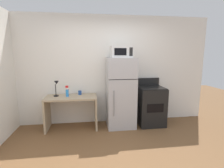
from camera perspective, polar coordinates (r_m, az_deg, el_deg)
name	(u,v)px	position (r m, az deg, el deg)	size (l,w,h in m)	color
ground_plane	(121,160)	(2.96, 3.04, -24.56)	(12.00, 12.00, 0.00)	brown
wall_back_white	(108,70)	(4.14, -1.21, 4.74)	(5.00, 0.10, 2.60)	white
desk	(72,106)	(3.94, -13.62, -7.35)	(1.14, 0.55, 0.75)	tan
desk_lamp	(56,86)	(3.93, -18.48, -0.62)	(0.14, 0.12, 0.35)	black
coffee_mug	(80,93)	(4.00, -10.91, -2.91)	(0.08, 0.08, 0.10)	#264C99
spray_bottle	(67,92)	(3.86, -15.06, -2.75)	(0.06, 0.06, 0.25)	#2D8CEA
refrigerator	(121,93)	(3.89, 2.99, -2.99)	(0.64, 0.62, 1.61)	#B7B7BC
microwave	(121,52)	(3.77, 3.18, 10.92)	(0.46, 0.35, 0.26)	silver
oven_range	(150,105)	(4.17, 12.99, -7.14)	(0.60, 0.61, 1.10)	black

